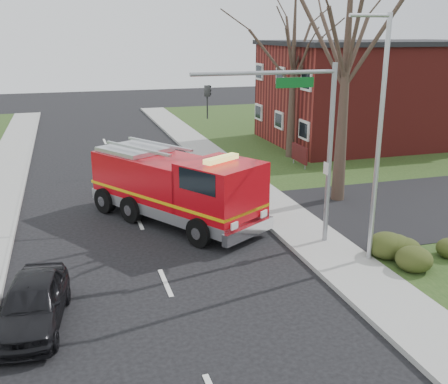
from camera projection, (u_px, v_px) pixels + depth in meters
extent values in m
plane|color=black|center=(165.00, 283.00, 17.02)|extent=(120.00, 120.00, 0.00)
cube|color=#9D9D98|center=(336.00, 258.00, 18.72)|extent=(2.40, 80.00, 0.15)
cube|color=maroon|center=(377.00, 95.00, 37.75)|extent=(15.00, 10.00, 7.00)
cube|color=black|center=(381.00, 43.00, 36.70)|extent=(15.40, 10.40, 0.30)
cube|color=silver|center=(279.00, 120.00, 36.09)|extent=(0.12, 1.40, 1.20)
cube|color=#471012|center=(300.00, 154.00, 31.11)|extent=(0.12, 2.00, 1.00)
cylinder|color=gray|center=(305.00, 164.00, 30.51)|extent=(0.08, 0.08, 0.90)
cylinder|color=gray|center=(294.00, 158.00, 31.98)|extent=(0.08, 0.08, 0.90)
ellipsoid|color=#2B3914|center=(422.00, 246.00, 18.44)|extent=(2.80, 2.00, 0.90)
cone|color=#3A2C22|center=(345.00, 74.00, 23.40)|extent=(0.64, 0.64, 12.00)
cone|color=#3A2C22|center=(293.00, 75.00, 32.27)|extent=(0.56, 0.56, 10.50)
cylinder|color=gray|center=(329.00, 158.00, 19.21)|extent=(0.18, 0.18, 6.80)
cylinder|color=gray|center=(265.00, 73.00, 17.58)|extent=(5.20, 0.14, 0.14)
cube|color=#0C591E|center=(295.00, 83.00, 17.98)|extent=(1.40, 0.06, 0.35)
imported|color=black|center=(208.00, 85.00, 17.12)|extent=(0.22, 0.18, 1.10)
cylinder|color=#B7BABF|center=(379.00, 146.00, 17.34)|extent=(0.16, 0.16, 8.40)
cylinder|color=#B7BABF|center=(370.00, 15.00, 15.94)|extent=(1.40, 0.12, 0.12)
cube|color=#B60811|center=(154.00, 180.00, 22.98)|extent=(5.12, 6.01, 2.18)
cube|color=#B60811|center=(221.00, 194.00, 20.43)|extent=(3.71, 3.71, 2.49)
cube|color=#B7BABF|center=(174.00, 205.00, 22.45)|extent=(6.55, 8.33, 0.47)
cube|color=#E5B20C|center=(174.00, 192.00, 22.28)|extent=(6.56, 8.33, 0.12)
cube|color=black|center=(244.00, 180.00, 19.48)|extent=(2.10, 1.34, 0.88)
cube|color=#E5D866|center=(221.00, 159.00, 20.02)|extent=(1.61, 1.18, 0.19)
cylinder|color=black|center=(200.00, 232.00, 19.75)|extent=(0.91, 1.16, 1.14)
cylinder|color=black|center=(245.00, 215.00, 21.68)|extent=(0.91, 1.16, 1.14)
cylinder|color=black|center=(105.00, 200.00, 23.50)|extent=(0.91, 1.16, 1.14)
cylinder|color=black|center=(151.00, 188.00, 25.44)|extent=(0.91, 1.16, 1.14)
imported|color=black|center=(33.00, 303.00, 14.36)|extent=(2.22, 4.32, 1.41)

